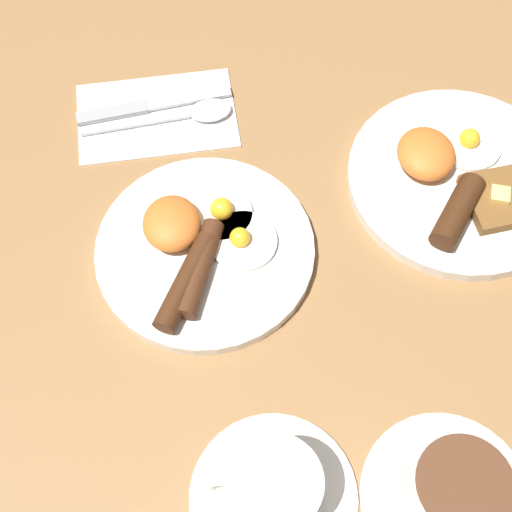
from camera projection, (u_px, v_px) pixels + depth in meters
The scene contains 8 objects.
ground_plane at pixel (206, 254), 0.77m from camera, with size 3.00×3.00×0.00m, color olive.
breakfast_plate_near at pixel (202, 248), 0.75m from camera, with size 0.23×0.23×0.05m.
breakfast_plate_far at pixel (457, 178), 0.80m from camera, with size 0.25×0.25×0.05m.
teacup_near at pixel (273, 491), 0.62m from camera, with size 0.15×0.15×0.07m.
teacup_far at pixel (455, 492), 0.62m from camera, with size 0.16×0.16×0.07m.
napkin at pixel (157, 115), 0.85m from camera, with size 0.12×0.19×0.01m, color white.
knife at pixel (146, 106), 0.85m from camera, with size 0.04×0.19×0.01m.
spoon at pixel (195, 113), 0.85m from camera, with size 0.04×0.18×0.01m.
Camera 1 is at (0.37, 0.01, 0.67)m, focal length 50.00 mm.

